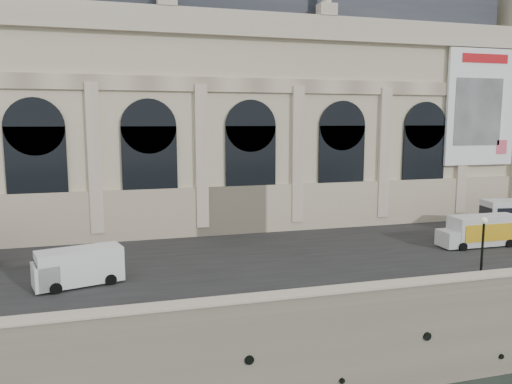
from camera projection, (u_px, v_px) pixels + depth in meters
quay at (254, 232)px, 65.39m from camera, size 160.00×70.00×6.00m
street at (316, 249)px, 44.95m from camera, size 160.00×24.00×0.06m
parapet at (397, 291)px, 32.10m from camera, size 160.00×1.40×1.21m
museum at (214, 101)px, 57.48m from camera, size 69.00×18.70×29.10m
van_b at (74, 268)px, 34.80m from camera, size 6.30×3.69×2.64m
van_c at (485, 230)px, 46.72m from camera, size 6.12×2.65×2.70m
box_truck at (478, 231)px, 45.82m from camera, size 7.13×2.62×2.86m
lamp_right at (482, 249)px, 36.07m from camera, size 0.47×0.47×4.66m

